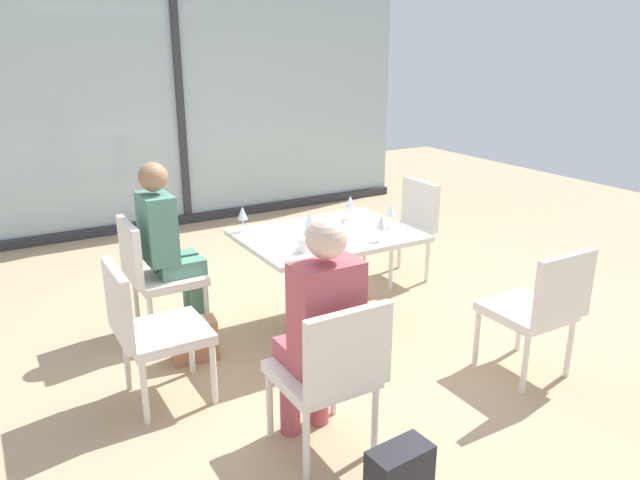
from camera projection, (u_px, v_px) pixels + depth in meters
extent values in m
plane|color=tan|center=(327.00, 326.00, 4.52)|extent=(12.00, 12.00, 0.00)
cube|color=#A4B7BC|center=(179.00, 106.00, 6.72)|extent=(5.73, 0.03, 2.70)
cube|color=#2D2D33|center=(180.00, 106.00, 6.70)|extent=(0.08, 0.06, 2.70)
cube|color=#2D2D33|center=(188.00, 218.00, 7.10)|extent=(5.73, 0.10, 0.10)
cube|color=silver|center=(327.00, 236.00, 4.30)|extent=(1.21, 0.91, 0.04)
cylinder|color=#4C4C51|center=(327.00, 283.00, 4.41)|extent=(0.14, 0.14, 0.69)
cylinder|color=#4C4C51|center=(327.00, 324.00, 4.52)|extent=(0.56, 0.56, 0.02)
cube|color=silver|center=(169.00, 278.00, 4.31)|extent=(0.46, 0.46, 0.06)
cube|color=silver|center=(130.00, 252.00, 4.12)|extent=(0.05, 0.46, 0.42)
cylinder|color=silver|center=(207.00, 311.00, 4.32)|extent=(0.04, 0.04, 0.39)
cylinder|color=silver|center=(189.00, 292.00, 4.64)|extent=(0.04, 0.04, 0.39)
cylinder|color=silver|center=(151.00, 323.00, 4.12)|extent=(0.04, 0.04, 0.39)
cylinder|color=silver|center=(136.00, 302.00, 4.45)|extent=(0.04, 0.04, 0.39)
cube|color=silver|center=(321.00, 374.00, 3.06)|extent=(0.46, 0.46, 0.06)
cube|color=silver|center=(349.00, 353.00, 2.78)|extent=(0.46, 0.05, 0.42)
cylinder|color=silver|center=(334.00, 384.00, 3.39)|extent=(0.04, 0.04, 0.39)
cylinder|color=silver|center=(270.00, 404.00, 3.20)|extent=(0.04, 0.04, 0.39)
cylinder|color=silver|center=(375.00, 420.00, 3.06)|extent=(0.04, 0.04, 0.39)
cylinder|color=silver|center=(306.00, 445.00, 2.87)|extent=(0.04, 0.04, 0.39)
cube|color=silver|center=(526.00, 311.00, 3.78)|extent=(0.46, 0.46, 0.06)
cube|color=silver|center=(564.00, 289.00, 3.50)|extent=(0.46, 0.05, 0.42)
cylinder|color=silver|center=(520.00, 324.00, 4.11)|extent=(0.04, 0.04, 0.39)
cylinder|color=silver|center=(477.00, 338.00, 3.92)|extent=(0.04, 0.04, 0.39)
cylinder|color=silver|center=(569.00, 348.00, 3.78)|extent=(0.04, 0.04, 0.39)
cylinder|color=silver|center=(525.00, 365.00, 3.59)|extent=(0.04, 0.04, 0.39)
cube|color=silver|center=(396.00, 234.00, 5.29)|extent=(0.46, 0.46, 0.06)
cube|color=silver|center=(420.00, 204.00, 5.34)|extent=(0.05, 0.46, 0.42)
cylinder|color=silver|center=(364.00, 256.00, 5.43)|extent=(0.04, 0.04, 0.39)
cylinder|color=silver|center=(391.00, 269.00, 5.10)|extent=(0.04, 0.04, 0.39)
cylinder|color=silver|center=(399.00, 248.00, 5.62)|extent=(0.04, 0.04, 0.39)
cylinder|color=silver|center=(427.00, 261.00, 5.30)|extent=(0.04, 0.04, 0.39)
cube|color=silver|center=(167.00, 333.00, 3.49)|extent=(0.46, 0.46, 0.06)
cube|color=silver|center=(118.00, 304.00, 3.30)|extent=(0.05, 0.46, 0.42)
cylinder|color=silver|center=(214.00, 374.00, 3.49)|extent=(0.04, 0.04, 0.39)
cylinder|color=silver|center=(191.00, 345.00, 3.82)|extent=(0.04, 0.04, 0.39)
cylinder|color=silver|center=(145.00, 393.00, 3.30)|extent=(0.04, 0.04, 0.39)
cylinder|color=silver|center=(127.00, 361.00, 3.63)|extent=(0.04, 0.04, 0.39)
cylinder|color=#4C7F6B|center=(198.00, 302.00, 4.38)|extent=(0.11, 0.11, 0.45)
cube|color=#4C7F6B|center=(183.00, 268.00, 4.25)|extent=(0.32, 0.13, 0.11)
cylinder|color=#4C7F6B|center=(190.00, 294.00, 4.53)|extent=(0.11, 0.11, 0.45)
cube|color=#4C7F6B|center=(175.00, 261.00, 4.40)|extent=(0.32, 0.13, 0.11)
cube|color=#4C7F6B|center=(157.00, 228.00, 4.17)|extent=(0.20, 0.34, 0.48)
sphere|color=#936B4C|center=(153.00, 177.00, 4.06)|extent=(0.20, 0.20, 0.20)
cylinder|color=#B24C56|center=(319.00, 386.00, 3.31)|extent=(0.11, 0.11, 0.45)
cube|color=#B24C56|center=(328.00, 348.00, 3.14)|extent=(0.13, 0.32, 0.11)
cylinder|color=#B24C56|center=(290.00, 396.00, 3.22)|extent=(0.11, 0.11, 0.45)
cube|color=#B24C56|center=(298.00, 357.00, 3.06)|extent=(0.13, 0.32, 0.11)
cube|color=#B24C56|center=(326.00, 309.00, 2.90)|extent=(0.34, 0.20, 0.48)
sphere|color=beige|center=(327.00, 238.00, 2.79)|extent=(0.20, 0.20, 0.20)
cylinder|color=silver|center=(343.00, 242.00, 4.10)|extent=(0.06, 0.06, 0.00)
cylinder|color=silver|center=(343.00, 236.00, 4.08)|extent=(0.01, 0.01, 0.08)
cone|color=silver|center=(343.00, 223.00, 4.05)|extent=(0.07, 0.07, 0.09)
cylinder|color=silver|center=(390.00, 227.00, 4.42)|extent=(0.06, 0.06, 0.00)
cylinder|color=silver|center=(390.00, 221.00, 4.41)|extent=(0.01, 0.01, 0.08)
cone|color=silver|center=(391.00, 209.00, 4.38)|extent=(0.07, 0.07, 0.09)
cylinder|color=silver|center=(243.00, 231.00, 4.34)|extent=(0.06, 0.06, 0.00)
cylinder|color=silver|center=(243.00, 225.00, 4.32)|extent=(0.01, 0.01, 0.08)
cone|color=silver|center=(242.00, 213.00, 4.29)|extent=(0.07, 0.07, 0.09)
cylinder|color=silver|center=(310.00, 237.00, 4.20)|extent=(0.06, 0.06, 0.00)
cylinder|color=silver|center=(310.00, 231.00, 4.18)|extent=(0.01, 0.01, 0.08)
cone|color=silver|center=(310.00, 219.00, 4.15)|extent=(0.07, 0.07, 0.09)
cylinder|color=silver|center=(381.00, 240.00, 4.13)|extent=(0.06, 0.06, 0.00)
cylinder|color=silver|center=(381.00, 234.00, 4.11)|extent=(0.01, 0.01, 0.08)
cone|color=silver|center=(381.00, 221.00, 4.09)|extent=(0.07, 0.07, 0.09)
cylinder|color=silver|center=(308.00, 247.00, 4.00)|extent=(0.06, 0.06, 0.00)
cylinder|color=silver|center=(308.00, 240.00, 3.98)|extent=(0.01, 0.01, 0.08)
cone|color=silver|center=(308.00, 227.00, 3.95)|extent=(0.07, 0.07, 0.09)
cylinder|color=silver|center=(350.00, 218.00, 4.64)|extent=(0.06, 0.06, 0.00)
cylinder|color=silver|center=(350.00, 213.00, 4.63)|extent=(0.01, 0.01, 0.08)
cone|color=silver|center=(350.00, 201.00, 4.60)|extent=(0.07, 0.07, 0.09)
cylinder|color=white|center=(304.00, 245.00, 3.89)|extent=(0.08, 0.08, 0.09)
cube|color=black|center=(327.00, 239.00, 4.15)|extent=(0.11, 0.16, 0.01)
cube|color=#A3704C|center=(194.00, 340.00, 4.00)|extent=(0.32, 0.21, 0.28)
cube|color=#232328|center=(399.00, 475.00, 2.76)|extent=(0.31, 0.18, 0.28)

